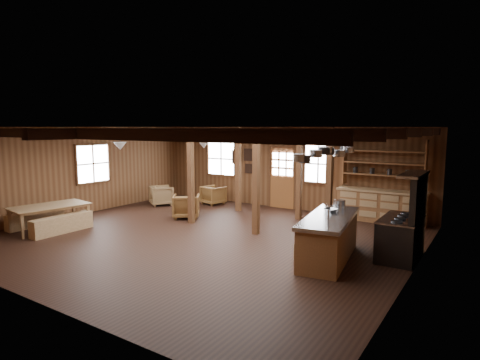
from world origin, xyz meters
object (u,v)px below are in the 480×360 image
object	(u,v)px
commercial_range	(403,231)
dining_table	(51,218)
kitchen_island	(329,237)
armchair_a	(186,206)
armchair_b	(213,195)
armchair_c	(161,195)

from	to	relation	value
commercial_range	dining_table	bearing A→B (deg)	-162.38
kitchen_island	armchair_a	world-z (taller)	kitchen_island
armchair_b	armchair_a	bearing A→B (deg)	119.51
commercial_range	armchair_c	xyz separation A→B (m)	(-8.54, 1.53, -0.26)
commercial_range	armchair_a	world-z (taller)	commercial_range
armchair_a	armchair_c	bearing A→B (deg)	-63.13
kitchen_island	armchair_b	xyz separation A→B (m)	(-5.76, 3.59, -0.14)
commercial_range	armchair_c	distance (m)	8.68
kitchen_island	dining_table	world-z (taller)	kitchen_island
kitchen_island	armchair_c	bearing A→B (deg)	152.52
armchair_b	armchair_c	bearing A→B (deg)	51.63
armchair_c	armchair_a	bearing A→B (deg)	-174.27
armchair_b	armchair_c	size ratio (longest dim) A/B	0.96
armchair_c	commercial_range	bearing A→B (deg)	-157.17
armchair_b	kitchen_island	bearing A→B (deg)	161.77
commercial_range	armchair_b	size ratio (longest dim) A/B	2.52
dining_table	armchair_b	size ratio (longest dim) A/B	2.62
kitchen_island	armchair_a	bearing A→B (deg)	156.34
armchair_b	armchair_c	world-z (taller)	armchair_c
kitchen_island	armchair_a	xyz separation A→B (m)	(-5.13, 1.36, -0.11)
commercial_range	kitchen_island	bearing A→B (deg)	-144.99
dining_table	armchair_c	xyz separation A→B (m)	(0.01, 4.25, 0.01)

